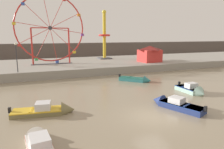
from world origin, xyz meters
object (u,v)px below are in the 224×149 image
motorboat_teal_painted (137,79)px  ferris_wheel_red_frame (50,29)px  carnival_booth_red_striped (150,53)px  motorboat_seafoam (193,90)px  motorboat_navy_blue (173,104)px  motorboat_olive_wood (49,110)px  promenade_lamp_near (16,53)px  motorboat_white_red_stripe (39,144)px  drop_tower_yellow_tower (104,38)px

motorboat_teal_painted → ferris_wheel_red_frame: (-10.44, 13.86, 7.34)m
motorboat_teal_painted → carnival_booth_red_striped: carnival_booth_red_striped is taller
motorboat_seafoam → motorboat_navy_blue: motorboat_seafoam is taller
motorboat_olive_wood → promenade_lamp_near: promenade_lamp_near is taller
motorboat_seafoam → carnival_booth_red_striped: size_ratio=0.90×
motorboat_seafoam → promenade_lamp_near: 23.85m
ferris_wheel_red_frame → motorboat_white_red_stripe: bearing=-96.9°
ferris_wheel_red_frame → promenade_lamp_near: size_ratio=3.01×
motorboat_white_red_stripe → ferris_wheel_red_frame: bearing=-13.4°
motorboat_white_red_stripe → ferris_wheel_red_frame: ferris_wheel_red_frame is taller
promenade_lamp_near → motorboat_teal_painted: bearing=-22.2°
motorboat_olive_wood → motorboat_white_red_stripe: bearing=-91.1°
motorboat_white_red_stripe → promenade_lamp_near: (-2.10, 20.04, 3.70)m
motorboat_teal_painted → carnival_booth_red_striped: size_ratio=0.93×
drop_tower_yellow_tower → carnival_booth_red_striped: size_ratio=2.40×
motorboat_navy_blue → motorboat_olive_wood: bearing=54.5°
motorboat_olive_wood → carnival_booth_red_striped: size_ratio=1.18×
drop_tower_yellow_tower → promenade_lamp_near: 21.41m
ferris_wheel_red_frame → promenade_lamp_near: ferris_wheel_red_frame is taller
motorboat_white_red_stripe → ferris_wheel_red_frame: (3.31, 27.41, 7.33)m
ferris_wheel_red_frame → motorboat_seafoam: bearing=-58.1°
motorboat_seafoam → carnival_booth_red_striped: bearing=162.2°
motorboat_olive_wood → ferris_wheel_red_frame: bearing=93.4°
drop_tower_yellow_tower → ferris_wheel_red_frame: bearing=-158.2°
motorboat_teal_painted → promenade_lamp_near: size_ratio=0.99×
motorboat_seafoam → ferris_wheel_red_frame: (-13.41, 21.56, 7.27)m
drop_tower_yellow_tower → carnival_booth_red_striped: 11.24m
motorboat_navy_blue → motorboat_seafoam: bearing=-81.4°
motorboat_navy_blue → carnival_booth_red_striped: (10.38, 20.82, 2.61)m
motorboat_seafoam → carnival_booth_red_striped: 18.74m
motorboat_navy_blue → motorboat_white_red_stripe: 11.96m
motorboat_white_red_stripe → ferris_wheel_red_frame: size_ratio=0.50×
motorboat_teal_painted → drop_tower_yellow_tower: size_ratio=0.39×
ferris_wheel_red_frame → carnival_booth_red_striped: ferris_wheel_red_frame is taller
motorboat_olive_wood → carnival_booth_red_striped: 27.97m
ferris_wheel_red_frame → drop_tower_yellow_tower: bearing=21.8°
motorboat_teal_painted → drop_tower_yellow_tower: 19.58m
motorboat_navy_blue → carnival_booth_red_striped: bearing=-48.5°
motorboat_seafoam → motorboat_white_red_stripe: (-16.72, -5.85, -0.06)m
motorboat_olive_wood → motorboat_white_red_stripe: (-0.99, -5.37, -0.01)m
motorboat_seafoam → motorboat_white_red_stripe: bearing=-72.0°
motorboat_teal_painted → motorboat_navy_blue: bearing=-55.9°
carnival_booth_red_striped → drop_tower_yellow_tower: bearing=123.1°
motorboat_navy_blue → drop_tower_yellow_tower: size_ratio=0.47×
motorboat_white_red_stripe → carnival_booth_red_striped: size_ratio=1.40×
carnival_booth_red_striped → motorboat_navy_blue: bearing=-121.0°
drop_tower_yellow_tower → promenade_lamp_near: (-17.48, -12.21, -1.88)m
motorboat_seafoam → motorboat_teal_painted: 8.26m
motorboat_navy_blue → carnival_booth_red_striped: 23.41m
motorboat_teal_painted → drop_tower_yellow_tower: bearing=130.3°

